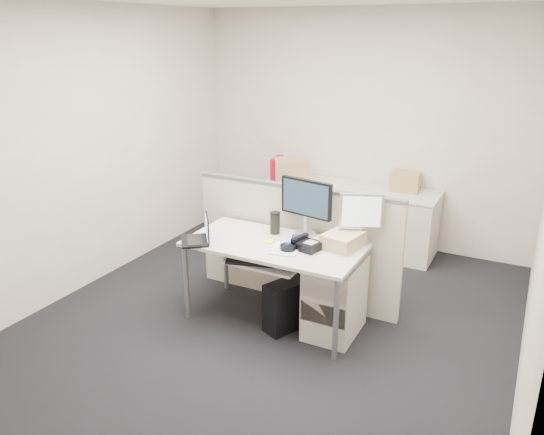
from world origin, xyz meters
The scene contains 27 objects.
floor centered at (0.00, 0.00, -0.01)m, with size 4.00×4.50×0.01m, color black.
wall_back centered at (0.00, 2.25, 1.35)m, with size 4.00×0.02×2.70m, color #BDB19F.
wall_front centered at (0.00, -2.25, 1.35)m, with size 4.00×0.02×2.70m, color #BDB19F.
wall_left centered at (-2.00, 0.00, 1.35)m, with size 0.02×4.50×2.70m, color #BDB19F.
desk centered at (0.00, 0.00, 0.66)m, with size 1.50×0.75×0.73m.
keyboard_tray centered at (0.00, -0.18, 0.62)m, with size 0.62×0.32×0.02m, color beige.
drawer_pedestal centered at (0.55, 0.05, 0.33)m, with size 0.40×0.55×0.65m, color beige.
cubicle_partition centered at (0.00, 0.45, 0.55)m, with size 2.00×0.06×1.10m, color #BAB698.
back_counter centered at (0.00, 1.93, 0.36)m, with size 2.00×0.60×0.72m, color beige.
monitor_main centered at (0.15, 0.32, 0.98)m, with size 0.50×0.19×0.50m, color black.
monitor_small centered at (0.65, 0.32, 0.95)m, with size 0.36×0.18×0.44m, color #B7B7BC.
laptop centered at (-0.62, -0.28, 0.84)m, with size 0.30×0.23×0.23m, color black.
trackball centered at (0.17, -0.09, 0.76)m, with size 0.13×0.13×0.05m, color black.
desk_phone centered at (0.30, 0.01, 0.76)m, with size 0.21×0.17×0.07m, color black.
paper_stack centered at (0.15, -0.08, 0.74)m, with size 0.22×0.28×0.01m, color silver.
sticky_pad centered at (-0.05, 0.00, 0.74)m, with size 0.08×0.08×0.01m, color #F9FF1E.
travel_mug centered at (-0.10, 0.21, 0.82)m, with size 0.09×0.09×0.19m, color black.
banana centered at (0.28, 0.03, 0.75)m, with size 0.20×0.05×0.04m, color gold.
cellphone centered at (0.10, 0.20, 0.74)m, with size 0.05×0.09×0.01m, color black.
manila_folders centered at (0.55, 0.19, 0.79)m, with size 0.26×0.33×0.13m, color tan.
keyboard centered at (-0.05, -0.22, 0.64)m, with size 0.49×0.17×0.03m, color black.
pc_tower_desk centered at (0.18, -0.05, 0.22)m, with size 0.19×0.47×0.44m, color black.
pc_tower_spare_dark centered at (-1.45, 2.03, 0.21)m, with size 0.18×0.45×0.42m, color black.
pc_tower_spare_silver centered at (-1.41, 1.63, 0.21)m, with size 0.18×0.45×0.42m, color #B7B7BC.
cardboard_box_left centered at (-0.70, 1.81, 0.86)m, with size 0.38×0.29×0.29m, color #A48D55.
cardboard_box_right centered at (0.60, 2.05, 0.83)m, with size 0.32×0.25×0.23m, color #A48D55.
red_binder centered at (-0.90, 1.83, 0.86)m, with size 0.07×0.31×0.29m, color #AB0019.
Camera 1 is at (1.90, -3.71, 2.44)m, focal length 35.00 mm.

